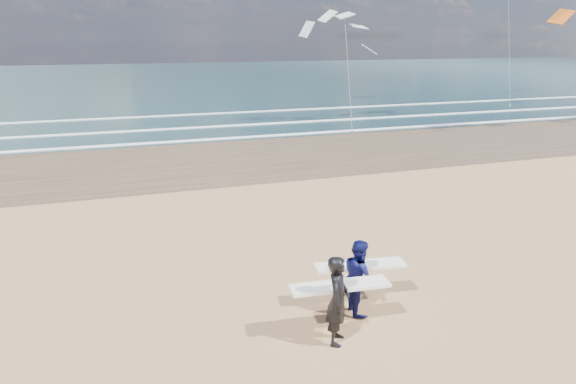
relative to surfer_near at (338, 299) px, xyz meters
name	(u,v)px	position (x,y,z in m)	size (l,w,h in m)	color
wet_sand_strip	(491,137)	(19.04, 18.31, -1.00)	(220.00, 12.00, 0.01)	#473526
ocean	(263,77)	(19.04, 72.31, -1.00)	(220.00, 100.00, 0.02)	#183236
foam_breakers	(409,115)	(19.04, 28.41, -0.96)	(220.00, 11.70, 0.05)	white
surfer_near	(338,299)	(0.00, 0.00, 0.00)	(2.24, 1.15, 1.99)	black
surfer_far	(359,275)	(1.00, 1.02, -0.09)	(2.25, 1.24, 1.82)	#0C0F46
kite_1	(347,55)	(11.85, 25.40, 4.05)	(6.07, 4.77, 8.94)	slate
kite_5	(509,14)	(31.75, 32.73, 7.29)	(5.37, 4.69, 15.61)	slate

